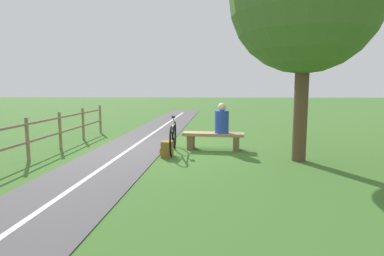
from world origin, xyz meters
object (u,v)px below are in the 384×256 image
Objects in this scene: bench at (213,138)px; bicycle at (173,137)px; backpack at (167,149)px; person_seated at (222,120)px.

bicycle reaches higher than bench.
person_seated is at bearing -146.39° from backpack.
bicycle is at bearing 28.95° from bench.
person_seated is 1.76m from backpack.
bicycle is at bearing -100.92° from backpack.
bench reaches higher than backpack.
bench is 1.13m from bicycle.
backpack is (0.10, 0.53, -0.21)m from bicycle.
person_seated reaches higher than bench.
bicycle reaches higher than backpack.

